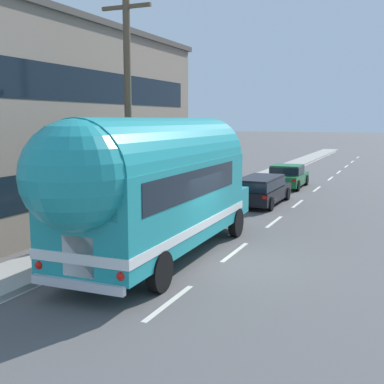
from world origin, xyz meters
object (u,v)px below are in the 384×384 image
Objects in this scene: painted_bus at (154,183)px; car_lead at (261,188)px; car_second at (287,175)px; utility_pole at (128,109)px.

painted_bus is 10.83m from car_lead.
utility_pole is at bearing -98.24° from car_second.
car_lead is at bearing -88.30° from car_second.
utility_pole is 1.98× the size of car_second.
utility_pole is 15.50m from car_second.
painted_bus is 2.48× the size of car_second.
painted_bus is at bearing -47.11° from utility_pole.
car_lead and car_second have the same top height.
utility_pole is 0.80× the size of painted_bus.
car_lead is at bearing 89.29° from painted_bus.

